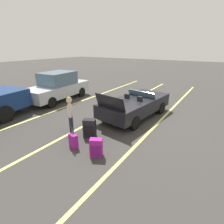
{
  "coord_description": "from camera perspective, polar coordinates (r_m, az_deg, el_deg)",
  "views": [
    {
      "loc": [
        -7.66,
        -3.57,
        3.38
      ],
      "look_at": [
        -1.79,
        0.23,
        0.75
      ],
      "focal_mm": 28.2,
      "sensor_mm": 36.0,
      "label": 1
    }
  ],
  "objects": [
    {
      "name": "lot_line_mid",
      "position": [
        9.74,
        -0.11,
        0.29
      ],
      "size": [
        18.0,
        0.12,
        0.01
      ],
      "primitive_type": "cube",
      "color": "#EAE066",
      "rests_on": "ground_plane"
    },
    {
      "name": "suitcase_large_black",
      "position": [
        6.95,
        -7.27,
        -5.26
      ],
      "size": [
        0.46,
        0.55,
        0.74
      ],
      "rotation": [
        0.0,
        0.0,
        3.59
      ],
      "color": "black",
      "rests_on": "ground_plane"
    },
    {
      "name": "traveler_person",
      "position": [
        6.83,
        -13.33,
        -1.0
      ],
      "size": [
        0.49,
        0.49,
        1.65
      ],
      "rotation": [
        0.0,
        0.0,
        -0.78
      ],
      "color": "#1E2338",
      "rests_on": "ground_plane"
    },
    {
      "name": "convertible_car",
      "position": [
        9.06,
        8.21,
        2.45
      ],
      "size": [
        4.33,
        2.27,
        1.53
      ],
      "rotation": [
        0.0,
        0.0,
        -0.13
      ],
      "color": "black",
      "rests_on": "ground_plane"
    },
    {
      "name": "suitcase_small_carryon",
      "position": [
        6.41,
        -12.39,
        -9.12
      ],
      "size": [
        0.3,
        0.38,
        0.84
      ],
      "rotation": [
        0.0,
        0.0,
        5.98
      ],
      "color": "#991E8C",
      "rests_on": "ground_plane"
    },
    {
      "name": "ground_plane",
      "position": [
        9.1,
        7.35,
        -1.38
      ],
      "size": [
        80.0,
        80.0,
        0.0
      ],
      "primitive_type": "plane",
      "color": "#383533"
    },
    {
      "name": "suitcase_medium_bright",
      "position": [
        5.8,
        -5.15,
        -11.45
      ],
      "size": [
        0.4,
        0.47,
        0.62
      ],
      "rotation": [
        0.0,
        0.0,
        3.64
      ],
      "color": "#991E8C",
      "rests_on": "ground_plane"
    },
    {
      "name": "lot_line_far",
      "position": [
        11.36,
        -11.62,
        2.85
      ],
      "size": [
        18.0,
        0.12,
        0.01
      ],
      "primitive_type": "cube",
      "color": "#EAE066",
      "rests_on": "ground_plane"
    },
    {
      "name": "lot_line_near",
      "position": [
        8.68,
        15.04,
        -3.08
      ],
      "size": [
        18.0,
        0.12,
        0.01
      ],
      "primitive_type": "cube",
      "color": "#EAE066",
      "rests_on": "ground_plane"
    },
    {
      "name": "parked_sedan_far",
      "position": [
        12.19,
        -17.18,
        7.88
      ],
      "size": [
        4.63,
        2.15,
        1.82
      ],
      "rotation": [
        0.0,
        0.0,
        3.22
      ],
      "color": "#B2B2B7",
      "rests_on": "ground_plane"
    }
  ]
}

